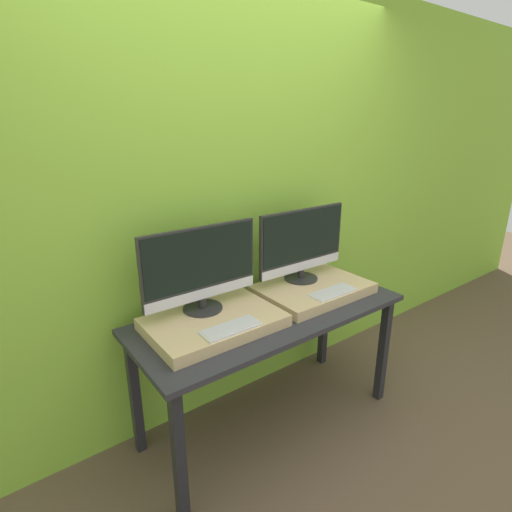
{
  "coord_description": "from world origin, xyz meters",
  "views": [
    {
      "loc": [
        -1.28,
        -1.25,
        1.78
      ],
      "look_at": [
        0.0,
        0.46,
        1.05
      ],
      "focal_mm": 28.0,
      "sensor_mm": 36.0,
      "label": 1
    }
  ],
  "objects": [
    {
      "name": "ground_plane",
      "position": [
        0.0,
        0.0,
        0.0
      ],
      "size": [
        12.0,
        12.0,
        0.0
      ],
      "primitive_type": "plane",
      "color": "brown"
    },
    {
      "name": "wall_back",
      "position": [
        0.0,
        0.72,
        1.3
      ],
      "size": [
        8.0,
        0.04,
        2.6
      ],
      "color": "#8CC638",
      "rests_on": "ground_plane"
    },
    {
      "name": "workbench",
      "position": [
        0.0,
        0.32,
        0.67
      ],
      "size": [
        1.57,
        0.65,
        0.76
      ],
      "color": "#2D2D33",
      "rests_on": "ground_plane"
    },
    {
      "name": "wooden_riser_left",
      "position": [
        -0.36,
        0.35,
        0.79
      ],
      "size": [
        0.67,
        0.46,
        0.06
      ],
      "color": "#D6B77F",
      "rests_on": "workbench"
    },
    {
      "name": "monitor_left",
      "position": [
        -0.36,
        0.46,
        1.06
      ],
      "size": [
        0.65,
        0.21,
        0.45
      ],
      "color": "#282828",
      "rests_on": "wooden_riser_left"
    },
    {
      "name": "keyboard_left",
      "position": [
        -0.36,
        0.19,
        0.83
      ],
      "size": [
        0.3,
        0.12,
        0.01
      ],
      "color": "silver",
      "rests_on": "wooden_riser_left"
    },
    {
      "name": "wooden_riser_right",
      "position": [
        0.36,
        0.35,
        0.79
      ],
      "size": [
        0.67,
        0.46,
        0.06
      ],
      "color": "#D6B77F",
      "rests_on": "workbench"
    },
    {
      "name": "monitor_right",
      "position": [
        0.36,
        0.46,
        1.06
      ],
      "size": [
        0.65,
        0.21,
        0.45
      ],
      "color": "#282828",
      "rests_on": "wooden_riser_right"
    },
    {
      "name": "keyboard_right",
      "position": [
        0.36,
        0.19,
        0.83
      ],
      "size": [
        0.3,
        0.12,
        0.01
      ],
      "color": "silver",
      "rests_on": "wooden_riser_right"
    }
  ]
}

